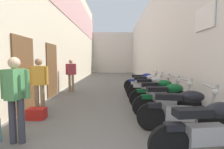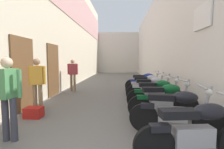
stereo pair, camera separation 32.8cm
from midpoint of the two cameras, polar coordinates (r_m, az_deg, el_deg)
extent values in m
plane|color=#66635E|center=(9.23, -1.28, -4.64)|extent=(35.35, 35.35, 0.00)
cube|color=beige|center=(11.67, -14.76, 14.58)|extent=(0.40, 19.35, 7.06)
cube|color=brown|center=(5.58, -29.23, -0.04)|extent=(0.06, 1.10, 2.20)
cube|color=brown|center=(7.56, -20.93, 1.36)|extent=(0.06, 1.10, 2.20)
cube|color=#DBA39E|center=(11.99, -13.89, 21.97)|extent=(0.04, 19.35, 2.26)
cube|color=silver|center=(11.42, 12.93, 10.68)|extent=(0.40, 19.35, 5.42)
cube|color=white|center=(5.04, 27.24, 16.75)|extent=(0.04, 0.90, 0.60)
cube|color=beige|center=(21.80, -0.19, 7.31)|extent=(7.99, 2.00, 4.96)
cylinder|color=black|center=(2.70, 15.03, -21.99)|extent=(0.61, 0.15, 0.60)
cube|color=#9E9EA3|center=(2.89, 26.29, -17.82)|extent=(0.58, 0.27, 0.28)
ellipsoid|color=black|center=(2.91, 30.44, -10.40)|extent=(0.51, 0.32, 0.24)
cube|color=black|center=(2.67, 22.31, -11.87)|extent=(0.54, 0.28, 0.12)
cube|color=black|center=(2.62, 16.86, -16.64)|extent=(0.29, 0.17, 0.10)
cylinder|color=black|center=(3.96, 29.45, -13.60)|extent=(0.60, 0.18, 0.60)
cylinder|color=black|center=(3.76, 10.52, -14.06)|extent=(0.60, 0.18, 0.60)
cube|color=#9E9EA3|center=(3.77, 19.54, -12.29)|extent=(0.59, 0.29, 0.28)
ellipsoid|color=black|center=(3.72, 23.21, -6.90)|extent=(0.52, 0.34, 0.24)
cube|color=black|center=(3.65, 16.09, -7.23)|extent=(0.55, 0.31, 0.12)
cylinder|color=#9E9EA3|center=(3.85, 28.67, -8.70)|extent=(0.25, 0.10, 0.77)
cylinder|color=#9E9EA3|center=(3.77, 27.87, -3.54)|extent=(0.14, 0.58, 0.04)
sphere|color=silver|center=(3.82, 29.53, -5.02)|extent=(0.14, 0.14, 0.14)
cube|color=black|center=(3.68, 11.85, -10.24)|extent=(0.30, 0.19, 0.10)
cylinder|color=black|center=(4.92, 23.25, -9.83)|extent=(0.60, 0.11, 0.60)
cylinder|color=black|center=(4.54, 8.59, -10.73)|extent=(0.60, 0.11, 0.60)
cube|color=#9E9EA3|center=(4.65, 15.67, -8.95)|extent=(0.57, 0.23, 0.28)
ellipsoid|color=#0F5123|center=(4.65, 18.48, -4.48)|extent=(0.49, 0.28, 0.24)
cube|color=black|center=(4.51, 12.98, -4.89)|extent=(0.53, 0.25, 0.12)
cylinder|color=#9E9EA3|center=(4.82, 22.63, -5.86)|extent=(0.25, 0.07, 0.77)
cylinder|color=#9E9EA3|center=(4.74, 22.00, -1.73)|extent=(0.07, 0.58, 0.04)
sphere|color=silver|center=(4.80, 23.27, -2.90)|extent=(0.14, 0.14, 0.14)
cube|color=#0F5123|center=(4.49, 9.64, -7.49)|extent=(0.29, 0.15, 0.10)
cylinder|color=black|center=(5.70, 19.93, -7.76)|extent=(0.60, 0.09, 0.60)
cylinder|color=black|center=(5.39, 7.26, -8.22)|extent=(0.60, 0.09, 0.60)
cube|color=#9E9EA3|center=(5.47, 13.29, -6.83)|extent=(0.56, 0.21, 0.28)
ellipsoid|color=#0F5123|center=(5.47, 15.70, -3.05)|extent=(0.49, 0.27, 0.24)
cube|color=black|center=(5.37, 10.97, -3.33)|extent=(0.52, 0.23, 0.12)
cylinder|color=#9E9EA3|center=(5.61, 19.36, -4.30)|extent=(0.25, 0.06, 0.77)
cylinder|color=#9E9EA3|center=(5.54, 18.78, -0.75)|extent=(0.05, 0.58, 0.04)
sphere|color=silver|center=(5.59, 19.91, -1.76)|extent=(0.14, 0.14, 0.14)
cube|color=#0F5123|center=(5.35, 8.14, -5.48)|extent=(0.28, 0.15, 0.10)
cylinder|color=black|center=(6.56, 17.25, -6.07)|extent=(0.60, 0.09, 0.60)
cylinder|color=black|center=(6.34, 6.23, -6.25)|extent=(0.60, 0.09, 0.60)
cube|color=#9E9EA3|center=(6.39, 11.41, -5.13)|extent=(0.56, 0.21, 0.28)
ellipsoid|color=#B7B7BC|center=(6.38, 13.50, -1.92)|extent=(0.49, 0.27, 0.24)
cube|color=black|center=(6.31, 9.40, -2.11)|extent=(0.52, 0.23, 0.12)
cylinder|color=#9E9EA3|center=(6.48, 16.73, -3.04)|extent=(0.25, 0.07, 0.77)
cylinder|color=#9E9EA3|center=(6.43, 16.20, 0.04)|extent=(0.05, 0.58, 0.04)
sphere|color=silver|center=(6.47, 17.21, -0.84)|extent=(0.14, 0.14, 0.14)
cube|color=#B7B7BC|center=(6.30, 6.98, -3.92)|extent=(0.28, 0.15, 0.10)
cylinder|color=black|center=(7.39, 15.29, -4.81)|extent=(0.60, 0.09, 0.60)
cylinder|color=black|center=(7.20, 5.55, -4.92)|extent=(0.60, 0.09, 0.60)
cube|color=#9E9EA3|center=(7.24, 10.11, -3.95)|extent=(0.56, 0.21, 0.28)
ellipsoid|color=#B7B7BC|center=(7.24, 11.95, -1.11)|extent=(0.48, 0.27, 0.24)
cube|color=black|center=(7.17, 8.33, -1.28)|extent=(0.52, 0.23, 0.12)
cylinder|color=#9E9EA3|center=(7.33, 14.82, -2.12)|extent=(0.25, 0.06, 0.77)
cylinder|color=#9E9EA3|center=(7.28, 14.34, 0.61)|extent=(0.04, 0.58, 0.04)
sphere|color=silver|center=(7.31, 15.24, -0.17)|extent=(0.14, 0.14, 0.14)
cube|color=#B7B7BC|center=(7.16, 6.21, -2.87)|extent=(0.28, 0.14, 0.10)
cylinder|color=black|center=(8.26, 13.69, -3.78)|extent=(0.60, 0.13, 0.60)
cylinder|color=black|center=(8.16, 4.97, -3.76)|extent=(0.60, 0.13, 0.60)
cube|color=#9E9EA3|center=(8.17, 9.02, -2.95)|extent=(0.57, 0.24, 0.28)
ellipsoid|color=navy|center=(8.15, 10.66, -0.45)|extent=(0.50, 0.30, 0.24)
cube|color=black|center=(8.12, 7.43, -0.56)|extent=(0.54, 0.26, 0.12)
cylinder|color=#9E9EA3|center=(8.20, 13.26, -1.37)|extent=(0.25, 0.08, 0.77)
cylinder|color=#9E9EA3|center=(8.17, 12.82, 1.08)|extent=(0.08, 0.58, 0.04)
sphere|color=silver|center=(8.19, 13.64, 0.37)|extent=(0.14, 0.14, 0.14)
cube|color=navy|center=(8.13, 5.55, -1.95)|extent=(0.29, 0.16, 0.10)
cylinder|color=#383842|center=(3.71, -33.00, -13.21)|extent=(0.12, 0.12, 0.82)
cylinder|color=#383842|center=(3.63, -30.83, -13.52)|extent=(0.12, 0.12, 0.82)
cube|color=#4C8C51|center=(3.53, -32.41, -2.78)|extent=(0.24, 0.36, 0.54)
sphere|color=#DBB28E|center=(3.50, -32.69, 3.40)|extent=(0.20, 0.20, 0.20)
cylinder|color=#4C8C51|center=(3.65, -35.31, -2.68)|extent=(0.08, 0.08, 0.52)
cylinder|color=#4C8C51|center=(3.41, -29.31, -2.88)|extent=(0.08, 0.08, 0.52)
cylinder|color=#8C7251|center=(5.33, -25.79, -7.60)|extent=(0.12, 0.12, 0.82)
cylinder|color=#8C7251|center=(5.26, -24.21, -7.70)|extent=(0.12, 0.12, 0.82)
cube|color=gold|center=(5.20, -25.27, -0.30)|extent=(0.38, 0.28, 0.54)
sphere|color=#997051|center=(5.18, -25.42, 3.89)|extent=(0.20, 0.20, 0.20)
cylinder|color=gold|center=(5.30, -27.41, -0.30)|extent=(0.08, 0.08, 0.52)
cylinder|color=gold|center=(5.11, -23.04, -0.31)|extent=(0.08, 0.08, 0.52)
cylinder|color=#8C7251|center=(8.47, -15.31, -2.86)|extent=(0.12, 0.12, 0.82)
cylinder|color=#8C7251|center=(8.42, -14.26, -2.87)|extent=(0.12, 0.12, 0.82)
cube|color=#B23D47|center=(8.38, -14.89, 1.75)|extent=(0.39, 0.31, 0.54)
sphere|color=tan|center=(8.37, -14.94, 4.34)|extent=(0.20, 0.20, 0.20)
cylinder|color=#B23D47|center=(8.44, -16.33, 1.73)|extent=(0.08, 0.08, 0.52)
cylinder|color=#B23D47|center=(8.33, -13.43, 1.76)|extent=(0.08, 0.08, 0.52)
cube|color=red|center=(4.92, -26.03, -11.85)|extent=(0.44, 0.32, 0.28)
camera|label=1|loc=(0.16, -91.37, -0.11)|focal=26.89mm
camera|label=2|loc=(0.16, 88.63, 0.11)|focal=26.89mm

